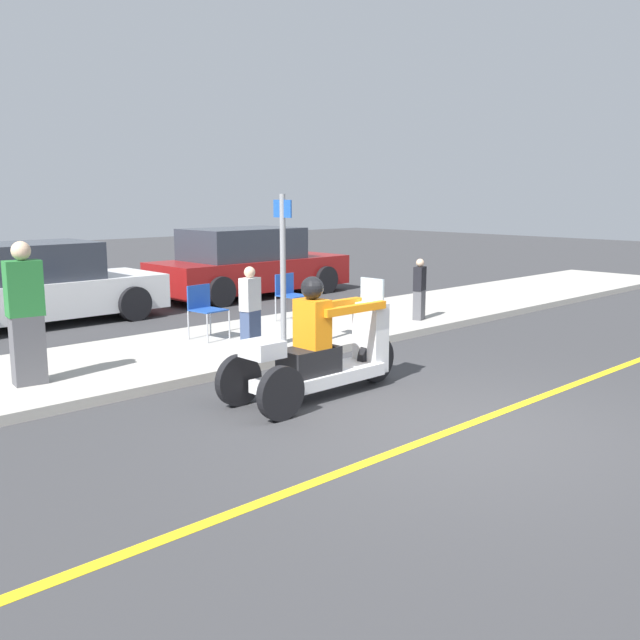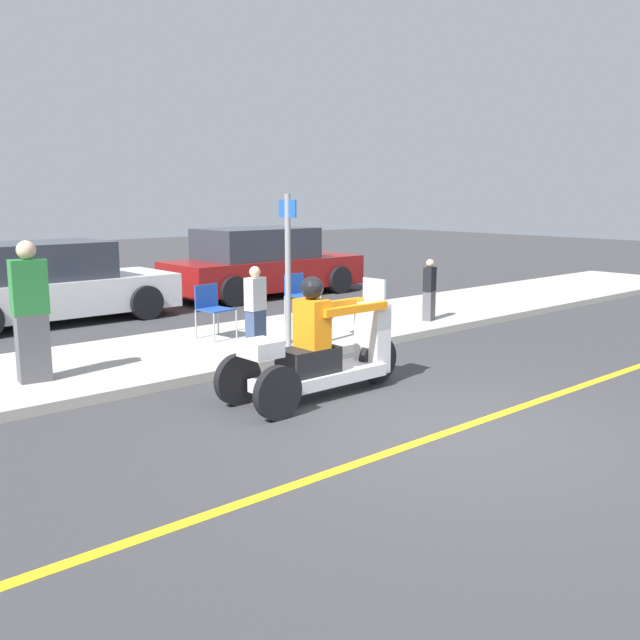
{
  "view_description": "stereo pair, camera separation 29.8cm",
  "coord_description": "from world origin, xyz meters",
  "views": [
    {
      "loc": [
        -5.68,
        -4.01,
        2.33
      ],
      "look_at": [
        -0.18,
        1.79,
        0.9
      ],
      "focal_mm": 40.0,
      "sensor_mm": 36.0,
      "label": 1
    },
    {
      "loc": [
        -5.46,
        -4.21,
        2.33
      ],
      "look_at": [
        -0.18,
        1.79,
        0.9
      ],
      "focal_mm": 40.0,
      "sensor_mm": 36.0,
      "label": 2
    }
  ],
  "objects": [
    {
      "name": "ground_plane",
      "position": [
        0.0,
        0.0,
        0.0
      ],
      "size": [
        60.0,
        60.0,
        0.0
      ],
      "primitive_type": "plane",
      "color": "#38383A"
    },
    {
      "name": "folding_chair_set_back",
      "position": [
        2.42,
        5.31,
        0.62
      ],
      "size": [
        0.49,
        0.49,
        0.82
      ],
      "color": "#A5A8AD",
      "rests_on": "sidewalk_strip"
    },
    {
      "name": "parked_car_lot_center",
      "position": [
        4.32,
        8.91,
        0.73
      ],
      "size": [
        4.63,
        2.03,
        1.55
      ],
      "color": "maroon",
      "rests_on": "ground"
    },
    {
      "name": "spectator_with_child",
      "position": [
        0.4,
        3.82,
        0.7
      ],
      "size": [
        0.32,
        0.23,
        1.2
      ],
      "color": "#38476B",
      "rests_on": "sidewalk_strip"
    },
    {
      "name": "street_sign",
      "position": [
        0.7,
        3.45,
        1.32
      ],
      "size": [
        0.08,
        0.36,
        2.2
      ],
      "color": "gray",
      "rests_on": "sidewalk_strip"
    },
    {
      "name": "sidewalk_strip",
      "position": [
        0.0,
        4.6,
        0.06
      ],
      "size": [
        28.0,
        2.8,
        0.12
      ],
      "color": "#B2ADA3",
      "rests_on": "ground"
    },
    {
      "name": "spectator_mid_group",
      "position": [
        -2.57,
        4.21,
        0.93
      ],
      "size": [
        0.43,
        0.29,
        1.67
      ],
      "color": "#515156",
      "rests_on": "sidewalk_strip"
    },
    {
      "name": "folding_chair_curbside",
      "position": [
        0.45,
        5.03,
        0.62
      ],
      "size": [
        0.51,
        0.51,
        0.82
      ],
      "color": "#A5A8AD",
      "rests_on": "sidewalk_strip"
    },
    {
      "name": "motorcycle_trike",
      "position": [
        -0.16,
        1.79,
        0.5
      ],
      "size": [
        2.43,
        0.82,
        1.41
      ],
      "color": "black",
      "rests_on": "ground"
    },
    {
      "name": "lane_stripe",
      "position": [
        -0.18,
        0.0,
        0.0
      ],
      "size": [
        24.0,
        0.12,
        0.01
      ],
      "color": "gold",
      "rests_on": "ground"
    },
    {
      "name": "spectator_end_of_line",
      "position": [
        4.15,
        3.8,
        0.64
      ],
      "size": [
        0.29,
        0.23,
        1.08
      ],
      "color": "#515156",
      "rests_on": "sidewalk_strip"
    },
    {
      "name": "parked_car_lot_far",
      "position": [
        -0.74,
        8.65,
        0.69
      ],
      "size": [
        4.44,
        1.93,
        1.47
      ],
      "color": "silver",
      "rests_on": "ground"
    }
  ]
}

